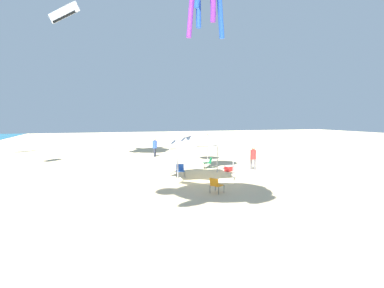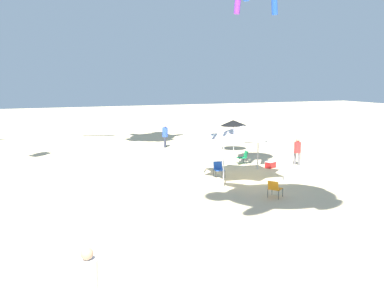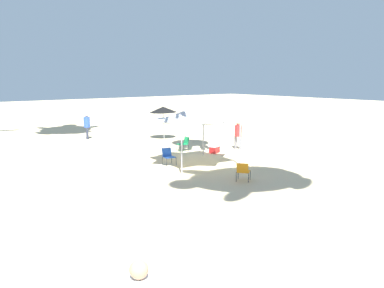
% 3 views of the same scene
% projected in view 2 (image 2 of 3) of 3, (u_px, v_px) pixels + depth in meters
% --- Properties ---
extents(ground, '(120.00, 120.00, 0.10)m').
position_uv_depth(ground, '(249.00, 174.00, 23.55)').
color(ground, beige).
extents(canopy_tent, '(3.50, 3.71, 2.85)m').
position_uv_depth(canopy_tent, '(243.00, 132.00, 22.10)').
color(canopy_tent, '#B7B7BC').
rests_on(canopy_tent, ground).
extents(beach_umbrella, '(1.92, 1.92, 2.33)m').
position_uv_depth(beach_umbrella, '(233.00, 123.00, 30.59)').
color(beach_umbrella, silver).
rests_on(beach_umbrella, ground).
extents(folding_chair_right_of_tent, '(0.70, 0.62, 0.82)m').
position_uv_depth(folding_chair_right_of_tent, '(219.00, 168.00, 22.67)').
color(folding_chair_right_of_tent, black).
rests_on(folding_chair_right_of_tent, ground).
extents(folding_chair_left_of_tent, '(0.78, 0.81, 0.82)m').
position_uv_depth(folding_chair_left_of_tent, '(274.00, 188.00, 18.61)').
color(folding_chair_left_of_tent, black).
rests_on(folding_chair_left_of_tent, ground).
extents(folding_chair_near_cooler, '(0.59, 0.68, 0.82)m').
position_uv_depth(folding_chair_near_cooler, '(243.00, 156.00, 26.08)').
color(folding_chair_near_cooler, black).
rests_on(folding_chair_near_cooler, ground).
extents(cooler_box, '(0.61, 0.73, 0.40)m').
position_uv_depth(cooler_box, '(270.00, 164.00, 24.95)').
color(cooler_box, red).
rests_on(cooler_box, ground).
extents(person_kite_handler, '(0.43, 0.41, 1.72)m').
position_uv_depth(person_kite_handler, '(297.00, 149.00, 25.60)').
color(person_kite_handler, slate).
rests_on(person_kite_handler, ground).
extents(person_watching_sky, '(0.47, 0.44, 1.84)m').
position_uv_depth(person_watching_sky, '(165.00, 134.00, 32.24)').
color(person_watching_sky, '#33384C').
rests_on(person_watching_sky, ground).
extents(person_near_umbrella, '(0.44, 0.43, 1.82)m').
position_uv_depth(person_near_umbrella, '(88.00, 281.00, 8.81)').
color(person_near_umbrella, brown).
rests_on(person_near_umbrella, ground).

